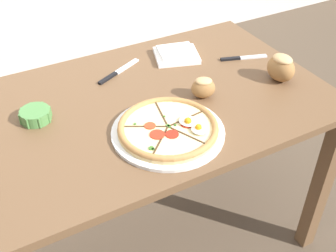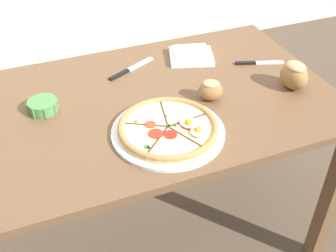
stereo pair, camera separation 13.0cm
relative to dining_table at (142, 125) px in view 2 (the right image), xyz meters
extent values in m
plane|color=brown|center=(0.00, 0.00, -0.67)|extent=(12.00, 12.00, 0.00)
cube|color=brown|center=(0.00, 0.00, 0.09)|extent=(1.41, 0.83, 0.03)
cube|color=brown|center=(0.65, -0.37, -0.30)|extent=(0.06, 0.06, 0.74)
cube|color=brown|center=(0.65, 0.37, -0.30)|extent=(0.06, 0.06, 0.74)
cylinder|color=white|center=(0.02, -0.20, 0.11)|extent=(0.37, 0.37, 0.01)
cylinder|color=#DBB775|center=(0.02, -0.20, 0.12)|extent=(0.33, 0.33, 0.01)
cylinder|color=beige|center=(0.02, -0.20, 0.13)|extent=(0.29, 0.29, 0.00)
torus|color=#B27A42|center=(0.02, -0.20, 0.13)|extent=(0.33, 0.33, 0.02)
cube|color=#472D19|center=(-0.04, -0.17, 0.13)|extent=(0.13, 0.07, 0.00)
cube|color=#472D19|center=(-0.03, -0.25, 0.13)|extent=(0.11, 0.10, 0.00)
cube|color=#472D19|center=(0.05, -0.27, 0.13)|extent=(0.07, 0.13, 0.00)
cube|color=#472D19|center=(0.10, -0.19, 0.13)|extent=(0.14, 0.02, 0.00)
cube|color=#472D19|center=(0.04, -0.13, 0.13)|extent=(0.03, 0.14, 0.00)
cylinder|color=red|center=(0.08, -0.22, 0.13)|extent=(0.04, 0.04, 0.00)
cylinder|color=red|center=(-0.03, -0.17, 0.13)|extent=(0.04, 0.04, 0.00)
cylinder|color=red|center=(0.02, -0.24, 0.13)|extent=(0.04, 0.04, 0.00)
cylinder|color=red|center=(-0.03, -0.22, 0.13)|extent=(0.05, 0.05, 0.00)
ellipsoid|color=white|center=(0.10, -0.27, 0.14)|extent=(0.05, 0.06, 0.01)
sphere|color=orange|center=(0.10, -0.27, 0.15)|extent=(0.02, 0.02, 0.02)
ellipsoid|color=white|center=(0.09, -0.21, 0.14)|extent=(0.07, 0.08, 0.01)
sphere|color=orange|center=(0.09, -0.22, 0.15)|extent=(0.02, 0.02, 0.02)
cylinder|color=#477A2D|center=(0.03, -0.20, 0.13)|extent=(0.01, 0.01, 0.00)
cylinder|color=#386B23|center=(0.03, -0.20, 0.13)|extent=(0.01, 0.01, 0.00)
cylinder|color=#386B23|center=(-0.06, -0.14, 0.13)|extent=(0.01, 0.01, 0.00)
cylinder|color=#386B23|center=(0.03, -0.21, 0.13)|extent=(0.01, 0.01, 0.00)
cylinder|color=#386B23|center=(0.09, -0.26, 0.13)|extent=(0.01, 0.01, 0.00)
cylinder|color=#2D5B1E|center=(-0.07, -0.28, 0.13)|extent=(0.01, 0.01, 0.00)
cylinder|color=#2D5B1E|center=(0.05, -0.21, 0.13)|extent=(0.01, 0.01, 0.00)
cylinder|color=#2D5B1E|center=(0.04, -0.15, 0.13)|extent=(0.01, 0.01, 0.00)
cylinder|color=#386B23|center=(-0.07, -0.27, 0.13)|extent=(0.02, 0.02, 0.00)
cylinder|color=#4C8442|center=(-0.33, 0.07, 0.13)|extent=(0.10, 0.10, 0.04)
cylinder|color=gold|center=(-0.33, 0.07, 0.13)|extent=(0.08, 0.08, 0.02)
cylinder|color=#4C8442|center=(-0.28, 0.07, 0.13)|extent=(0.01, 0.01, 0.04)
cylinder|color=#4C8442|center=(-0.30, 0.11, 0.13)|extent=(0.01, 0.01, 0.04)
cylinder|color=#4C8442|center=(-0.33, 0.12, 0.13)|extent=(0.01, 0.01, 0.04)
cylinder|color=#4C8442|center=(-0.37, 0.11, 0.13)|extent=(0.01, 0.01, 0.04)
cylinder|color=#4C8442|center=(-0.38, 0.07, 0.13)|extent=(0.01, 0.01, 0.04)
cylinder|color=#4C8442|center=(-0.37, 0.04, 0.13)|extent=(0.01, 0.01, 0.04)
cylinder|color=#4C8442|center=(-0.33, 0.02, 0.13)|extent=(0.01, 0.01, 0.04)
cylinder|color=#4C8442|center=(-0.30, 0.04, 0.13)|extent=(0.01, 0.01, 0.04)
cube|color=white|center=(0.29, 0.22, 0.12)|extent=(0.21, 0.20, 0.02)
cube|color=white|center=(0.29, 0.22, 0.13)|extent=(0.17, 0.15, 0.02)
ellipsoid|color=olive|center=(0.56, -0.12, 0.15)|extent=(0.10, 0.12, 0.10)
ellipsoid|color=tan|center=(0.56, -0.12, 0.20)|extent=(0.07, 0.09, 0.03)
ellipsoid|color=olive|center=(0.24, -0.08, 0.14)|extent=(0.11, 0.10, 0.07)
ellipsoid|color=tan|center=(0.24, -0.08, 0.17)|extent=(0.08, 0.07, 0.02)
cube|color=silver|center=(0.08, 0.25, 0.11)|extent=(0.13, 0.08, 0.01)
cube|color=black|center=(-0.02, 0.20, 0.11)|extent=(0.09, 0.06, 0.01)
cube|color=silver|center=(0.58, 0.07, 0.11)|extent=(0.12, 0.06, 0.01)
cube|color=black|center=(0.48, 0.10, 0.11)|extent=(0.08, 0.04, 0.01)
camera|label=1|loc=(-0.48, -1.13, 0.97)|focal=45.00mm
camera|label=2|loc=(-0.36, -1.19, 0.97)|focal=45.00mm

